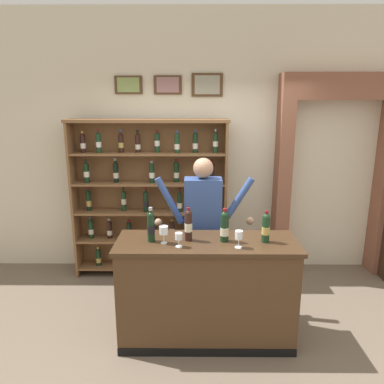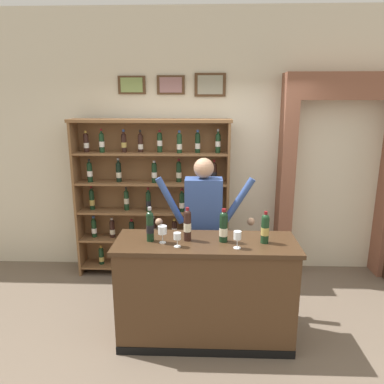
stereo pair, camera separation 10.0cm
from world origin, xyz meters
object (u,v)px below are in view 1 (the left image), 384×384
wine_shelf (150,194)px  tasting_bottle_rosso (266,227)px  tasting_counter (206,291)px  wine_glass_right (179,237)px  shopkeeper (203,219)px  tasting_bottle_super_tuscan (188,225)px  wine_glass_left (164,231)px  tasting_bottle_chianti (151,226)px  tasting_bottle_brunello (225,226)px  wine_glass_center (239,236)px

wine_shelf → tasting_bottle_rosso: size_ratio=6.88×
tasting_bottle_rosso → tasting_counter: bearing=178.3°
wine_glass_right → tasting_counter: bearing=28.9°
wine_shelf → shopkeeper: 1.09m
tasting_bottle_super_tuscan → wine_glass_left: (-0.22, -0.07, -0.03)m
tasting_bottle_chianti → wine_glass_left: 0.13m
tasting_bottle_brunello → wine_glass_left: bearing=-174.5°
wine_glass_left → wine_shelf: bearing=101.6°
tasting_bottle_brunello → wine_glass_right: tasting_bottle_brunello is taller
tasting_counter → wine_glass_center: (0.28, -0.15, 0.62)m
shopkeeper → wine_glass_left: size_ratio=10.53×
tasting_bottle_rosso → wine_glass_left: size_ratio=1.85×
wine_glass_center → tasting_bottle_brunello: bearing=126.6°
tasting_bottle_chianti → tasting_bottle_rosso: 1.04m
wine_shelf → tasting_bottle_super_tuscan: (0.52, -1.38, 0.08)m
wine_shelf → tasting_bottle_brunello: 1.64m
tasting_bottle_super_tuscan → tasting_bottle_brunello: size_ratio=1.01×
shopkeeper → tasting_bottle_super_tuscan: shopkeeper is taller
tasting_bottle_chianti → wine_glass_right: size_ratio=2.49×
tasting_bottle_chianti → wine_glass_center: tasting_bottle_chianti is taller
tasting_counter → tasting_bottle_super_tuscan: tasting_bottle_super_tuscan is taller
tasting_bottle_chianti → tasting_bottle_brunello: bearing=1.0°
tasting_bottle_chianti → wine_glass_right: bearing=-26.4°
wine_glass_center → wine_glass_right: bearing=178.6°
tasting_bottle_super_tuscan → wine_glass_right: 0.19m
tasting_bottle_rosso → tasting_bottle_super_tuscan: bearing=177.1°
tasting_bottle_rosso → wine_shelf: bearing=130.7°
shopkeeper → tasting_bottle_chianti: shopkeeper is taller
tasting_bottle_brunello → wine_glass_center: tasting_bottle_brunello is taller
wine_shelf → tasting_bottle_rosso: wine_shelf is taller
tasting_bottle_chianti → wine_glass_center: bearing=-10.2°
tasting_bottle_super_tuscan → wine_glass_center: size_ratio=2.02×
shopkeeper → wine_glass_left: 0.70m
tasting_bottle_super_tuscan → wine_glass_left: bearing=-162.3°
tasting_bottle_chianti → wine_glass_left: bearing=-19.4°
shopkeeper → wine_glass_left: bearing=-121.8°
wine_shelf → wine_glass_right: wine_shelf is taller
tasting_bottle_brunello → wine_glass_left: tasting_bottle_brunello is taller
shopkeeper → tasting_bottle_rosso: size_ratio=5.70×
wine_shelf → wine_glass_right: (0.44, -1.54, 0.01)m
tasting_bottle_rosso → wine_glass_center: (-0.26, -0.13, -0.03)m
tasting_bottle_chianti → wine_glass_left: tasting_bottle_chianti is taller
wine_glass_right → tasting_bottle_brunello: bearing=18.7°
wine_glass_right → wine_glass_left: wine_glass_left is taller
tasting_bottle_rosso → wine_glass_center: bearing=-152.5°
wine_glass_left → wine_glass_center: bearing=-8.5°
tasting_counter → wine_glass_right: wine_glass_right is taller
wine_shelf → tasting_bottle_brunello: bearing=-58.8°
wine_shelf → tasting_bottle_chianti: size_ratio=6.31×
wine_shelf → tasting_counter: size_ratio=1.22×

